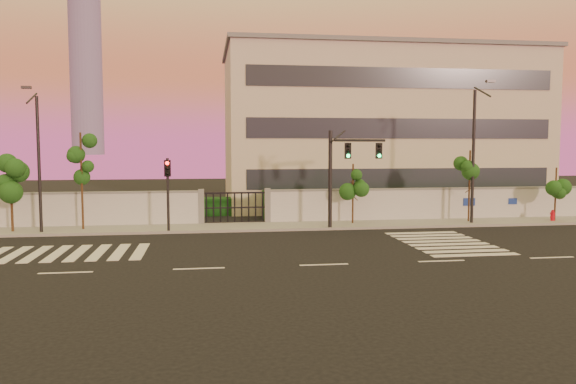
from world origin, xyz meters
The scene contains 17 objects.
ground centered at (0.00, 0.00, 0.00)m, with size 120.00×120.00×0.00m, color black.
sidewalk centered at (0.00, 10.50, 0.07)m, with size 60.00×3.00×0.15m, color gray.
perimeter_wall centered at (0.10, 12.00, 1.07)m, with size 60.00×0.36×2.20m.
hedge_row centered at (1.17, 14.74, 0.82)m, with size 41.00×4.25×1.80m.
institutional_building centered at (9.00, 21.99, 6.16)m, with size 24.40×12.40×12.25m.
distant_skyscraper centered at (-65.00, 280.00, 61.98)m, with size 16.00×16.00×118.00m.
road_markings centered at (-1.58, 3.76, 0.01)m, with size 57.00×7.62×0.02m.
street_tree_b centered at (-15.14, 10.22, 3.02)m, with size 1.61×1.28×4.09m.
street_tree_c centered at (-11.52, 10.54, 4.06)m, with size 1.42×1.13×5.53m.
street_tree_d centered at (4.03, 10.69, 2.74)m, with size 1.31×1.04×3.72m.
street_tree_e centered at (11.33, 10.49, 3.32)m, with size 1.37×1.09×4.52m.
street_tree_f centered at (16.79, 10.02, 2.54)m, with size 1.31×1.04×3.45m.
traffic_signal_main centered at (3.00, 9.17, 3.57)m, with size 3.50×1.30×5.65m.
traffic_signal_secondary centered at (-6.76, 9.18, 2.62)m, with size 0.32×0.33×4.13m.
streetlight_west centered at (-13.54, 9.56, 4.20)m, with size 0.46×1.87×7.78m.
streetlight_east centered at (11.20, 9.67, 4.59)m, with size 0.51×2.04×8.49m.
fire_hydrant centered at (16.60, 9.95, 0.41)m, with size 0.32×0.31×0.83m.
Camera 1 is at (-4.65, -21.91, 4.82)m, focal length 35.00 mm.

